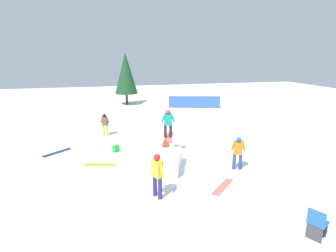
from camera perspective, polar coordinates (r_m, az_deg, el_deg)
The scene contains 14 objects.
ground_plane at distance 12.93m, azimuth 0.00°, elevation -6.18°, with size 60.00×60.00×0.00m, color white.
rail_feature at distance 12.69m, azimuth 0.00°, elevation -3.25°, with size 1.97×1.01×0.84m.
snow_kicker_ramp at distance 11.22m, azimuth -1.25°, elevation -7.67°, with size 1.80×1.50×0.71m, color white.
main_rider_on_rail at distance 12.45m, azimuth 0.00°, elevation 0.38°, with size 1.47×0.69×1.39m.
bystander_orange at distance 11.41m, azimuth 14.98°, elevation -5.38°, with size 0.30×0.60×1.43m.
bystander_yellow at distance 8.92m, azimuth -2.37°, elevation -10.26°, with size 0.62×0.38×1.57m.
bystander_brown at distance 16.14m, azimuth -13.56°, elevation 0.55°, with size 0.34×0.55×1.33m.
loose_snowboard_navy at distance 14.25m, azimuth -23.00°, elevation -5.33°, with size 1.48×0.28×0.02m, color navy.
loose_snowboard_coral at distance 10.13m, azimuth 11.81°, elevation -12.82°, with size 1.46×0.28×0.02m, color #ED6A60.
loose_snowboard_lime at distance 12.13m, azimuth -14.64°, elevation -8.14°, with size 1.43×0.28×0.02m, color #95E029.
folding_chair at distance 8.33m, azimuth 29.68°, elevation -18.11°, with size 0.60×0.60×0.88m.
backpack_on_snow at distance 13.46m, azimuth -11.27°, elevation -4.84°, with size 0.30×0.22×0.34m, color green.
safety_fence at distance 24.08m, azimuth 5.77°, elevation 5.30°, with size 1.27×4.50×1.10m.
pine_tree_near at distance 25.85m, azimuth -9.17°, elevation 11.25°, with size 2.18×2.18×4.95m.
Camera 1 is at (-11.69, 2.86, 4.72)m, focal length 28.00 mm.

